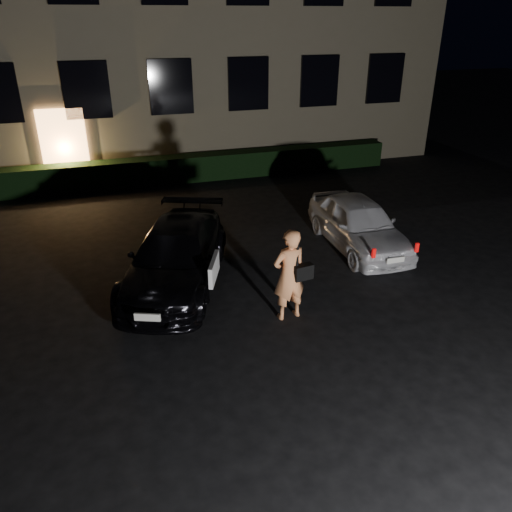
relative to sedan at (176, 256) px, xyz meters
name	(u,v)px	position (x,y,z in m)	size (l,w,h in m)	color
ground	(292,370)	(1.26, -3.41, -0.61)	(80.00, 80.00, 0.00)	black
hedge	(179,169)	(1.26, 7.09, -0.19)	(15.00, 0.70, 0.85)	black
sedan	(176,256)	(0.00, 0.00, 0.00)	(3.15, 4.54, 1.22)	black
hatch	(359,223)	(4.46, 0.49, 0.00)	(1.54, 3.60, 1.21)	silver
man	(290,275)	(1.75, -1.93, 0.27)	(0.77, 0.51, 1.76)	#F6975B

